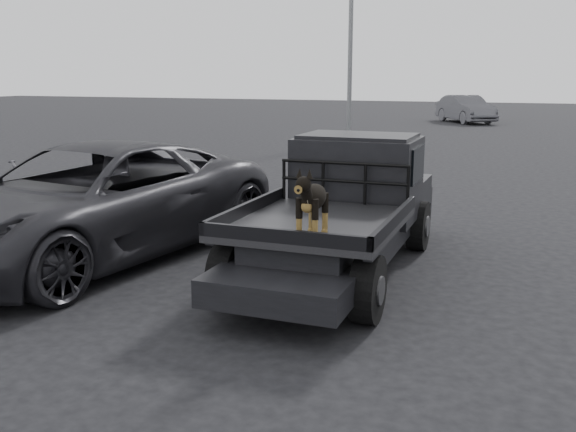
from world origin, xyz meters
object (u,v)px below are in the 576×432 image
at_px(parked_suv, 92,201).
at_px(distant_car_a, 466,109).
at_px(flatbed_ute, 339,239).
at_px(dog, 313,203).

distance_m(parked_suv, distant_car_a, 30.18).
distance_m(flatbed_ute, parked_suv, 3.66).
bearing_deg(parked_suv, distant_car_a, 95.00).
relative_size(parked_suv, distant_car_a, 1.30).
height_order(flatbed_ute, distant_car_a, distant_car_a).
bearing_deg(dog, parked_suv, 163.62).
xyz_separation_m(dog, distant_car_a, (-1.47, 31.21, -0.53)).
height_order(flatbed_ute, dog, dog).
distance_m(flatbed_ute, distant_car_a, 29.52).
distance_m(dog, parked_suv, 3.97).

